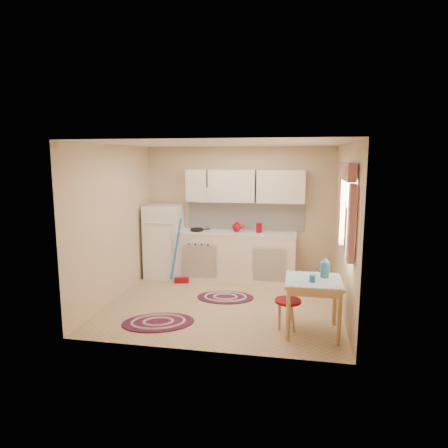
{
  "coord_description": "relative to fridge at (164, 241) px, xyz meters",
  "views": [
    {
      "loc": [
        1.1,
        -5.95,
        2.29
      ],
      "look_at": [
        -0.05,
        0.25,
        1.24
      ],
      "focal_mm": 32.0,
      "sensor_mm": 36.0,
      "label": 1
    }
  ],
  "objects": [
    {
      "name": "red_kettle",
      "position": [
        1.41,
        0.05,
        0.31
      ],
      "size": [
        0.19,
        0.18,
        0.18
      ],
      "primitive_type": null,
      "rotation": [
        0.0,
        0.0,
        -0.09
      ],
      "color": "maroon",
      "rests_on": "countertop"
    },
    {
      "name": "rug_center",
      "position": [
        1.39,
        -0.99,
        -0.69
      ],
      "size": [
        1.0,
        0.72,
        0.02
      ],
      "primitive_type": null,
      "rotation": [
        0.0,
        0.0,
        0.1
      ],
      "color": "maroon",
      "rests_on": "ground"
    },
    {
      "name": "table",
      "position": [
        2.75,
        -2.08,
        -0.34
      ],
      "size": [
        0.72,
        0.72,
        0.72
      ],
      "primitive_type": "cube",
      "color": "tan",
      "rests_on": "ground"
    },
    {
      "name": "coffee_pot",
      "position": [
        2.89,
        -1.96,
        0.16
      ],
      "size": [
        0.16,
        0.14,
        0.29
      ],
      "primitive_type": null,
      "rotation": [
        0.0,
        0.0,
        0.1
      ],
      "color": "#2B6785",
      "rests_on": "table"
    },
    {
      "name": "frying_pan",
      "position": [
        0.65,
        0.0,
        0.24
      ],
      "size": [
        0.31,
        0.31,
        0.05
      ],
      "primitive_type": "cylinder",
      "rotation": [
        0.0,
        0.0,
        0.4
      ],
      "color": "black",
      "rests_on": "countertop"
    },
    {
      "name": "fridge",
      "position": [
        0.0,
        0.0,
        0.0
      ],
      "size": [
        0.65,
        0.6,
        1.4
      ],
      "primitive_type": "cube",
      "color": "white",
      "rests_on": "ground"
    },
    {
      "name": "broom",
      "position": [
        0.45,
        -0.35,
        -0.1
      ],
      "size": [
        0.3,
        0.18,
        1.2
      ],
      "primitive_type": null,
      "rotation": [
        0.0,
        0.0,
        0.23
      ],
      "color": "blue",
      "rests_on": "ground"
    },
    {
      "name": "room_shell",
      "position": [
        1.57,
        -1.01,
        0.9
      ],
      "size": [
        3.64,
        3.6,
        2.52
      ],
      "color": "tan",
      "rests_on": "ground"
    },
    {
      "name": "base_cabinets",
      "position": [
        1.38,
        0.05,
        -0.26
      ],
      "size": [
        2.25,
        0.6,
        0.88
      ],
      "primitive_type": "cube",
      "color": "silver",
      "rests_on": "ground"
    },
    {
      "name": "mug",
      "position": [
        2.73,
        -2.18,
        0.07
      ],
      "size": [
        0.11,
        0.11,
        0.1
      ],
      "primitive_type": "cylinder",
      "rotation": [
        0.0,
        0.0,
        0.42
      ],
      "color": "#2B6785",
      "rests_on": "table"
    },
    {
      "name": "stool",
      "position": [
        2.43,
        -2.05,
        -0.49
      ],
      "size": [
        0.45,
        0.45,
        0.42
      ],
      "primitive_type": "cylinder",
      "rotation": [
        0.0,
        0.0,
        -0.36
      ],
      "color": "maroon",
      "rests_on": "ground"
    },
    {
      "name": "countertop",
      "position": [
        1.38,
        0.05,
        0.2
      ],
      "size": [
        2.27,
        0.62,
        0.04
      ],
      "primitive_type": "cube",
      "color": "silver",
      "rests_on": "base_cabinets"
    },
    {
      "name": "rug_left",
      "position": [
        0.64,
        -2.16,
        -0.69
      ],
      "size": [
        1.18,
        0.97,
        0.02
      ],
      "primitive_type": null,
      "rotation": [
        0.0,
        0.0,
        0.34
      ],
      "color": "maroon",
      "rests_on": "ground"
    },
    {
      "name": "red_canister",
      "position": [
        1.83,
        0.05,
        0.3
      ],
      "size": [
        0.11,
        0.11,
        0.16
      ],
      "primitive_type": "cylinder",
      "rotation": [
        0.0,
        0.0,
        0.02
      ],
      "color": "maroon",
      "rests_on": "countertop"
    }
  ]
}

